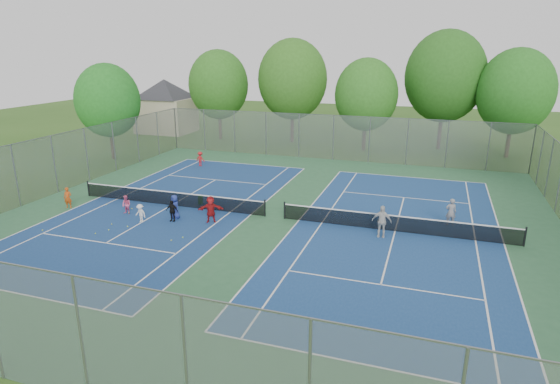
# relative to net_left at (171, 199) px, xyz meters

# --- Properties ---
(ground) EXTENTS (120.00, 120.00, 0.00)m
(ground) POSITION_rel_net_left_xyz_m (7.00, 0.00, -0.46)
(ground) COLOR #2F561A
(ground) RESTS_ON ground
(court_pad) EXTENTS (32.00, 32.00, 0.01)m
(court_pad) POSITION_rel_net_left_xyz_m (7.00, 0.00, -0.45)
(court_pad) COLOR #2D5F3B
(court_pad) RESTS_ON ground
(court_left) EXTENTS (10.97, 23.77, 0.01)m
(court_left) POSITION_rel_net_left_xyz_m (0.00, 0.00, -0.44)
(court_left) COLOR navy
(court_left) RESTS_ON court_pad
(court_right) EXTENTS (10.97, 23.77, 0.01)m
(court_right) POSITION_rel_net_left_xyz_m (14.00, 0.00, -0.44)
(court_right) COLOR navy
(court_right) RESTS_ON court_pad
(net_left) EXTENTS (12.87, 0.10, 0.91)m
(net_left) POSITION_rel_net_left_xyz_m (0.00, 0.00, 0.00)
(net_left) COLOR black
(net_left) RESTS_ON ground
(net_right) EXTENTS (12.87, 0.10, 0.91)m
(net_right) POSITION_rel_net_left_xyz_m (14.00, 0.00, 0.00)
(net_right) COLOR black
(net_right) RESTS_ON ground
(fence_north) EXTENTS (32.00, 0.10, 4.00)m
(fence_north) POSITION_rel_net_left_xyz_m (7.00, 16.00, 1.54)
(fence_north) COLOR gray
(fence_north) RESTS_ON ground
(fence_south) EXTENTS (32.00, 0.10, 4.00)m
(fence_south) POSITION_rel_net_left_xyz_m (7.00, -16.00, 1.54)
(fence_south) COLOR gray
(fence_south) RESTS_ON ground
(fence_west) EXTENTS (0.10, 32.00, 4.00)m
(fence_west) POSITION_rel_net_left_xyz_m (-9.00, 0.00, 1.54)
(fence_west) COLOR gray
(fence_west) RESTS_ON ground
(house) EXTENTS (11.03, 11.03, 7.30)m
(house) POSITION_rel_net_left_xyz_m (-15.00, 24.00, 3.76)
(house) COLOR #B7A88C
(house) RESTS_ON ground
(tree_nw) EXTENTS (6.40, 6.40, 9.58)m
(tree_nw) POSITION_rel_net_left_xyz_m (-7.00, 22.00, 5.44)
(tree_nw) COLOR #443326
(tree_nw) RESTS_ON ground
(tree_nl) EXTENTS (7.20, 7.20, 10.69)m
(tree_nl) POSITION_rel_net_left_xyz_m (1.00, 23.00, 6.09)
(tree_nl) COLOR #443326
(tree_nl) RESTS_ON ground
(tree_nc) EXTENTS (6.00, 6.00, 8.85)m
(tree_nc) POSITION_rel_net_left_xyz_m (9.00, 21.00, 4.94)
(tree_nc) COLOR #443326
(tree_nc) RESTS_ON ground
(tree_nr) EXTENTS (7.60, 7.60, 11.42)m
(tree_nr) POSITION_rel_net_left_xyz_m (16.00, 24.00, 6.59)
(tree_nr) COLOR #443326
(tree_nr) RESTS_ON ground
(tree_ne) EXTENTS (6.60, 6.60, 9.77)m
(tree_ne) POSITION_rel_net_left_xyz_m (22.00, 22.00, 5.51)
(tree_ne) COLOR #443326
(tree_ne) RESTS_ON ground
(tree_side_w) EXTENTS (5.60, 5.60, 8.47)m
(tree_side_w) POSITION_rel_net_left_xyz_m (-12.00, 10.00, 4.79)
(tree_side_w) COLOR #443326
(tree_side_w) RESTS_ON ground
(ball_crate) EXTENTS (0.40, 0.40, 0.26)m
(ball_crate) POSITION_rel_net_left_xyz_m (0.18, 0.19, -0.32)
(ball_crate) COLOR blue
(ball_crate) RESTS_ON ground
(ball_hopper) EXTENTS (0.36, 0.36, 0.54)m
(ball_hopper) POSITION_rel_net_left_xyz_m (1.65, 0.84, -0.18)
(ball_hopper) COLOR #248635
(ball_hopper) RESTS_ON ground
(student_a) EXTENTS (0.56, 0.46, 1.33)m
(student_a) POSITION_rel_net_left_xyz_m (-5.89, -2.44, 0.21)
(student_a) COLOR #C24612
(student_a) RESTS_ON ground
(student_b) EXTENTS (0.61, 0.50, 1.17)m
(student_b) POSITION_rel_net_left_xyz_m (-1.70, -2.25, 0.13)
(student_b) COLOR #DE5684
(student_b) RESTS_ON ground
(student_c) EXTENTS (0.77, 0.52, 1.10)m
(student_c) POSITION_rel_net_left_xyz_m (-0.06, -3.21, 0.10)
(student_c) COLOR silver
(student_c) RESTS_ON ground
(student_d) EXTENTS (0.77, 0.36, 1.27)m
(student_d) POSITION_rel_net_left_xyz_m (1.57, -2.47, 0.18)
(student_d) COLOR black
(student_d) RESTS_ON ground
(student_e) EXTENTS (0.83, 0.71, 1.44)m
(student_e) POSITION_rel_net_left_xyz_m (1.48, -1.99, 0.27)
(student_e) COLOR navy
(student_e) RESTS_ON ground
(student_f) EXTENTS (1.51, 1.03, 1.57)m
(student_f) POSITION_rel_net_left_xyz_m (3.77, -1.88, 0.33)
(student_f) COLOR #A6171A
(student_f) RESTS_ON ground
(child_far_baseline) EXTENTS (0.86, 0.56, 1.26)m
(child_far_baseline) POSITION_rel_net_left_xyz_m (-3.17, 10.00, 0.17)
(child_far_baseline) COLOR #B4191D
(child_far_baseline) RESTS_ON ground
(instructor) EXTENTS (0.63, 0.47, 1.60)m
(instructor) POSITION_rel_net_left_xyz_m (16.85, 1.95, 0.34)
(instructor) COLOR gray
(instructor) RESTS_ON ground
(teen_court_b) EXTENTS (1.05, 0.48, 1.75)m
(teen_court_b) POSITION_rel_net_left_xyz_m (13.33, -0.99, 0.42)
(teen_court_b) COLOR beige
(teen_court_b) RESTS_ON ground
(tennis_ball_0) EXTENTS (0.07, 0.07, 0.07)m
(tennis_ball_0) POSITION_rel_net_left_xyz_m (-1.00, -4.90, -0.42)
(tennis_ball_0) COLOR #C6F037
(tennis_ball_0) RESTS_ON ground
(tennis_ball_1) EXTENTS (0.07, 0.07, 0.07)m
(tennis_ball_1) POSITION_rel_net_left_xyz_m (-1.94, -1.45, -0.42)
(tennis_ball_1) COLOR #B1CC2F
(tennis_ball_1) RESTS_ON ground
(tennis_ball_2) EXTENTS (0.07, 0.07, 0.07)m
(tennis_ball_2) POSITION_rel_net_left_xyz_m (-0.33, -4.12, -0.42)
(tennis_ball_2) COLOR #CAEC37
(tennis_ball_2) RESTS_ON ground
(tennis_ball_3) EXTENTS (0.07, 0.07, 0.07)m
(tennis_ball_3) POSITION_rel_net_left_xyz_m (-1.34, -5.56, -0.42)
(tennis_ball_3) COLOR #C7F238
(tennis_ball_3) RESTS_ON ground
(tennis_ball_4) EXTENTS (0.07, 0.07, 0.07)m
(tennis_ball_4) POSITION_rel_net_left_xyz_m (3.05, -5.08, -0.42)
(tennis_ball_4) COLOR yellow
(tennis_ball_4) RESTS_ON ground
(tennis_ball_5) EXTENTS (0.07, 0.07, 0.07)m
(tennis_ball_5) POSITION_rel_net_left_xyz_m (-0.05, -3.13, -0.42)
(tennis_ball_5) COLOR #C8E034
(tennis_ball_5) RESTS_ON ground
(tennis_ball_6) EXTENTS (0.07, 0.07, 0.07)m
(tennis_ball_6) POSITION_rel_net_left_xyz_m (-4.41, -6.11, -0.42)
(tennis_ball_6) COLOR #C0E234
(tennis_ball_6) RESTS_ON ground
(tennis_ball_7) EXTENTS (0.07, 0.07, 0.07)m
(tennis_ball_7) POSITION_rel_net_left_xyz_m (-1.64, -2.18, -0.42)
(tennis_ball_7) COLOR gold
(tennis_ball_7) RESTS_ON ground
(tennis_ball_8) EXTENTS (0.07, 0.07, 0.07)m
(tennis_ball_8) POSITION_rel_net_left_xyz_m (-3.96, -1.29, -0.42)
(tennis_ball_8) COLOR gold
(tennis_ball_8) RESTS_ON ground
(tennis_ball_9) EXTENTS (0.07, 0.07, 0.07)m
(tennis_ball_9) POSITION_rel_net_left_xyz_m (-1.40, -4.11, -0.42)
(tennis_ball_9) COLOR gold
(tennis_ball_9) RESTS_ON ground
(tennis_ball_10) EXTENTS (0.07, 0.07, 0.07)m
(tennis_ball_10) POSITION_rel_net_left_xyz_m (3.42, -4.55, -0.42)
(tennis_ball_10) COLOR #C9F438
(tennis_ball_10) RESTS_ON ground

